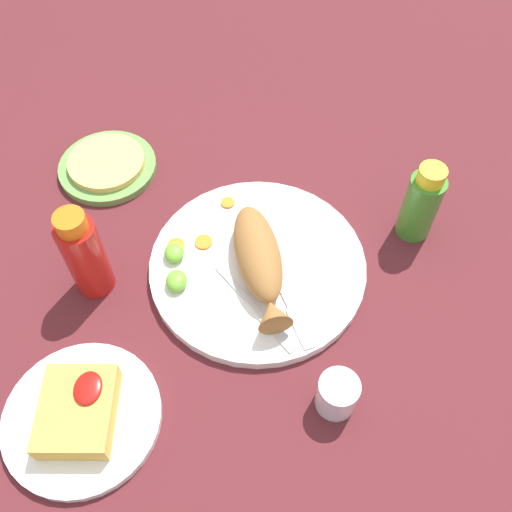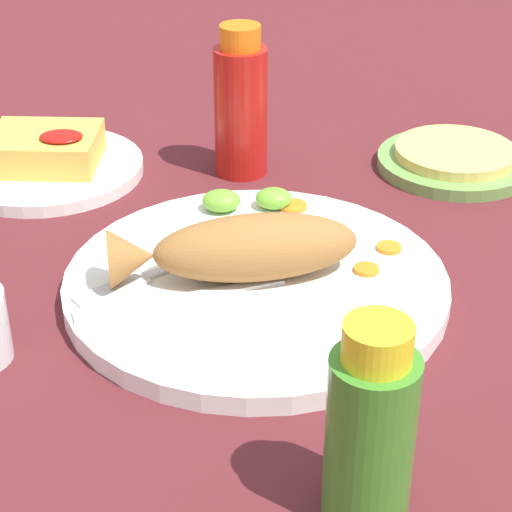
{
  "view_description": "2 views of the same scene",
  "coord_description": "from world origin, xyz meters",
  "views": [
    {
      "loc": [
        -0.5,
        -0.0,
        0.77
      ],
      "look_at": [
        0.0,
        0.0,
        0.04
      ],
      "focal_mm": 40.0,
      "sensor_mm": 36.0,
      "label": 1
    },
    {
      "loc": [
        0.03,
        -0.7,
        0.45
      ],
      "look_at": [
        0.0,
        0.0,
        0.04
      ],
      "focal_mm": 65.0,
      "sensor_mm": 36.0,
      "label": 2
    }
  ],
  "objects": [
    {
      "name": "lime_wedge_side",
      "position": [
        -0.04,
        0.12,
        0.03
      ],
      "size": [
        0.04,
        0.03,
        0.02
      ],
      "primitive_type": "ellipsoid",
      "color": "#6BB233",
      "rests_on": "main_plate"
    },
    {
      "name": "fork_far",
      "position": [
        -0.09,
        -0.0,
        0.02
      ],
      "size": [
        0.15,
        0.13,
        0.0
      ],
      "rotation": [
        0.0,
        0.0,
        3.82
      ],
      "color": "silver",
      "rests_on": "main_plate"
    },
    {
      "name": "carrot_slice_near",
      "position": [
        0.1,
        0.01,
        0.02
      ],
      "size": [
        0.02,
        0.02,
        0.0
      ],
      "primitive_type": "cylinder",
      "color": "orange",
      "rests_on": "main_plate"
    },
    {
      "name": "main_plate",
      "position": [
        0.0,
        0.0,
        0.01
      ],
      "size": [
        0.34,
        0.34,
        0.02
      ],
      "primitive_type": "cylinder",
      "color": "white",
      "rests_on": "ground_plane"
    },
    {
      "name": "fried_fish",
      "position": [
        -0.01,
        -0.0,
        0.05
      ],
      "size": [
        0.23,
        0.1,
        0.06
      ],
      "rotation": [
        0.0,
        0.0,
        0.21
      ],
      "color": "#996633",
      "rests_on": "main_plate"
    },
    {
      "name": "tortilla_stack",
      "position": [
        0.22,
        0.27,
        0.02
      ],
      "size": [
        0.14,
        0.14,
        0.01
      ],
      "primitive_type": "cylinder",
      "color": "#E0C666",
      "rests_on": "tortilla_plate"
    },
    {
      "name": "hot_sauce_bottle_red",
      "position": [
        -0.03,
        0.26,
        0.08
      ],
      "size": [
        0.06,
        0.06,
        0.17
      ],
      "color": "#B21914",
      "rests_on": "ground_plane"
    },
    {
      "name": "carrot_slice_mid",
      "position": [
        0.12,
        0.05,
        0.02
      ],
      "size": [
        0.02,
        0.02,
        0.0
      ],
      "primitive_type": "cylinder",
      "color": "orange",
      "rests_on": "main_plate"
    },
    {
      "name": "tortilla_plate",
      "position": [
        0.22,
        0.27,
        0.01
      ],
      "size": [
        0.18,
        0.18,
        0.01
      ],
      "primitive_type": "cylinder",
      "color": "#6B9E4C",
      "rests_on": "ground_plane"
    },
    {
      "name": "ground_plane",
      "position": [
        0.0,
        0.0,
        0.0
      ],
      "size": [
        4.0,
        4.0,
        0.0
      ],
      "primitive_type": "plane",
      "color": "#561E23"
    },
    {
      "name": "fries_pile",
      "position": [
        -0.25,
        0.24,
        0.03
      ],
      "size": [
        0.12,
        0.1,
        0.04
      ],
      "color": "gold",
      "rests_on": "side_plate_fries"
    },
    {
      "name": "carrot_slice_extra",
      "position": [
        0.03,
        0.13,
        0.02
      ],
      "size": [
        0.03,
        0.03,
        0.0
      ],
      "primitive_type": "cylinder",
      "color": "orange",
      "rests_on": "main_plate"
    },
    {
      "name": "lime_wedge_main",
      "position": [
        0.01,
        0.13,
        0.03
      ],
      "size": [
        0.04,
        0.03,
        0.02
      ],
      "primitive_type": "ellipsoid",
      "color": "#6BB233",
      "rests_on": "main_plate"
    },
    {
      "name": "hot_sauce_bottle_green",
      "position": [
        0.08,
        -0.26,
        0.07
      ],
      "size": [
        0.06,
        0.06,
        0.15
      ],
      "color": "#3D8428",
      "rests_on": "ground_plane"
    },
    {
      "name": "fork_near",
      "position": [
        -0.07,
        -0.05,
        0.02
      ],
      "size": [
        0.18,
        0.08,
        0.0
      ],
      "rotation": [
        0.0,
        0.0,
        3.51
      ],
      "color": "silver",
      "rests_on": "main_plate"
    },
    {
      "name": "carrot_slice_far",
      "position": [
        0.04,
        0.09,
        0.02
      ],
      "size": [
        0.03,
        0.03,
        0.0
      ],
      "primitive_type": "cylinder",
      "color": "orange",
      "rests_on": "main_plate"
    },
    {
      "name": "side_plate_fries",
      "position": [
        -0.25,
        0.24,
        0.01
      ],
      "size": [
        0.22,
        0.22,
        0.01
      ],
      "primitive_type": "cylinder",
      "color": "white",
      "rests_on": "ground_plane"
    }
  ]
}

